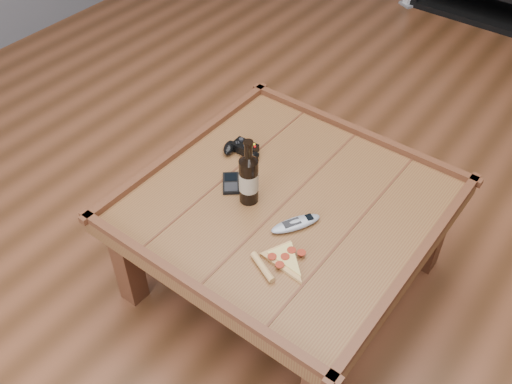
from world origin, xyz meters
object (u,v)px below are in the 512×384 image
Objects in this scene: smartphone at (231,183)px; remote_control at (296,224)px; coffee_table at (287,212)px; game_controller at (242,150)px; pizza_slice at (282,260)px; beer_bottle at (249,177)px.

smartphone is 0.65× the size of remote_control.
game_controller is (-0.28, 0.10, 0.08)m from coffee_table.
pizza_slice is 0.40m from smartphone.
game_controller is (-0.17, 0.18, -0.08)m from beer_bottle.
coffee_table is 0.15m from remote_control.
smartphone is 0.30m from remote_control.
coffee_table is 0.31m from game_controller.
beer_bottle is (-0.11, -0.08, 0.16)m from coffee_table.
remote_control reaches higher than coffee_table.
pizza_slice is 1.38× the size of remote_control.
remote_control is (0.38, -0.18, -0.01)m from game_controller.
game_controller is 0.17m from smartphone.
smartphone is (-0.35, 0.18, -0.00)m from pizza_slice.
coffee_table is at bearing 145.63° from pizza_slice.
beer_bottle is 1.55× the size of game_controller.
remote_control reaches higher than pizza_slice.
coffee_table is 0.28m from pizza_slice.
game_controller reaches higher than pizza_slice.
smartphone is at bearing 177.36° from pizza_slice.
pizza_slice is (0.14, -0.24, 0.07)m from coffee_table.
remote_control is (-0.05, 0.15, 0.01)m from pizza_slice.
coffee_table reaches higher than pizza_slice.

